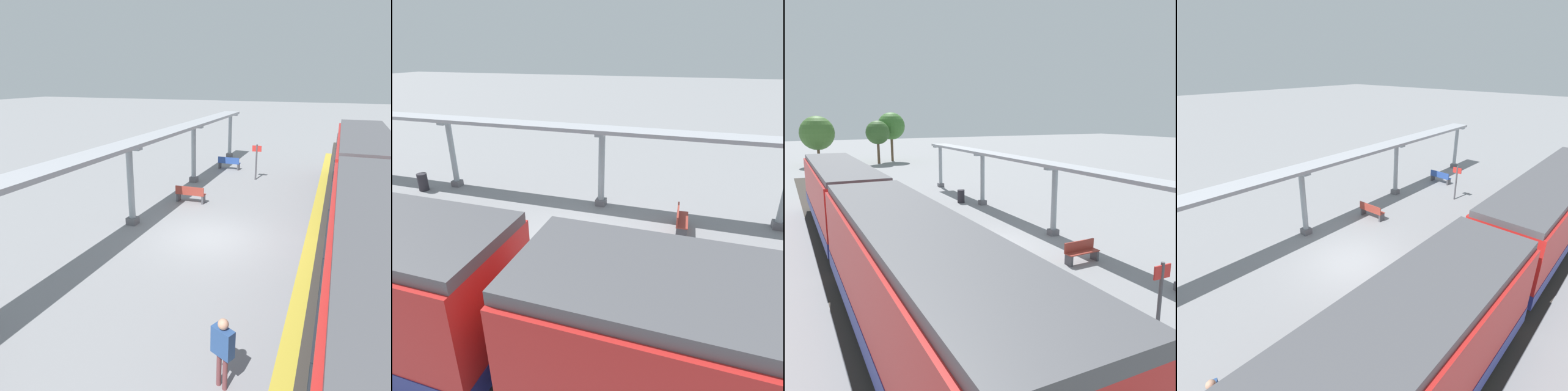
{
  "view_description": "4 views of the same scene",
  "coord_description": "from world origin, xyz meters",
  "views": [
    {
      "loc": [
        -4.31,
        12.72,
        6.07
      ],
      "look_at": [
        0.91,
        -0.85,
        1.41
      ],
      "focal_mm": 33.89,
      "sensor_mm": 36.0,
      "label": 1
    },
    {
      "loc": [
        -9.9,
        -3.89,
        6.5
      ],
      "look_at": [
        1.27,
        -0.32,
        1.44
      ],
      "focal_mm": 30.85,
      "sensor_mm": 36.0,
      "label": 2
    },
    {
      "loc": [
        -8.19,
        -15.92,
        5.8
      ],
      "look_at": [
        0.75,
        2.2,
        1.82
      ],
      "focal_mm": 37.27,
      "sensor_mm": 36.0,
      "label": 3
    },
    {
      "loc": [
        -8.59,
        8.06,
        8.14
      ],
      "look_at": [
        1.16,
        -2.6,
        2.07
      ],
      "focal_mm": 29.17,
      "sensor_mm": 36.0,
      "label": 4
    }
  ],
  "objects": [
    {
      "name": "bench_mid_platform",
      "position": [
        2.48,
        -11.37,
        0.44
      ],
      "size": [
        1.51,
        0.48,
        0.86
      ],
      "color": "#2D4E9F",
      "rests_on": "ground"
    },
    {
      "name": "bench_near_end",
      "position": [
        2.32,
        -3.79,
        0.44
      ],
      "size": [
        1.51,
        0.49,
        0.86
      ],
      "color": "#9F392D",
      "rests_on": "ground"
    },
    {
      "name": "canopy_beam",
      "position": [
        3.58,
        -0.02,
        3.47
      ],
      "size": [
        1.2,
        31.5,
        0.16
      ],
      "primitive_type": "cube",
      "color": "#A8AAB2",
      "rests_on": "canopy_pillar_nearest"
    },
    {
      "name": "canopy_pillar_second",
      "position": [
        3.58,
        -7.51,
        1.72
      ],
      "size": [
        1.1,
        0.44,
        3.39
      ],
      "color": "slate",
      "rests_on": "ground"
    },
    {
      "name": "tactile_edge_strip",
      "position": [
        -3.8,
        0.0,
        0.0
      ],
      "size": [
        0.47,
        39.44,
        0.01
      ],
      "primitive_type": "cube",
      "color": "gold",
      "rests_on": "ground"
    },
    {
      "name": "trackbed",
      "position": [
        -5.63,
        0.0,
        0.0
      ],
      "size": [
        3.2,
        51.44,
        0.01
      ],
      "primitive_type": "cube",
      "color": "#38332D",
      "rests_on": "ground"
    },
    {
      "name": "canopy_pillar_nearest",
      "position": [
        3.58,
        -15.37,
        1.72
      ],
      "size": [
        1.1,
        0.44,
        3.39
      ],
      "color": "slate",
      "rests_on": "ground"
    },
    {
      "name": "train_near_carriage",
      "position": [
        -5.63,
        -7.37,
        1.83
      ],
      "size": [
        2.65,
        11.97,
        3.48
      ],
      "color": "red",
      "rests_on": "ground"
    },
    {
      "name": "canopy_pillar_third",
      "position": [
        3.58,
        -0.21,
        1.72
      ],
      "size": [
        1.1,
        0.44,
        3.39
      ],
      "color": "slate",
      "rests_on": "ground"
    },
    {
      "name": "ground_plane",
      "position": [
        0.0,
        0.0,
        0.0
      ],
      "size": [
        176.0,
        176.0,
        0.0
      ],
      "primitive_type": "plane",
      "color": "gray"
    },
    {
      "name": "platform_info_sign",
      "position": [
        0.17,
        -9.32,
        1.33
      ],
      "size": [
        0.56,
        0.1,
        2.2
      ],
      "color": "#4C4C51",
      "rests_on": "ground"
    }
  ]
}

